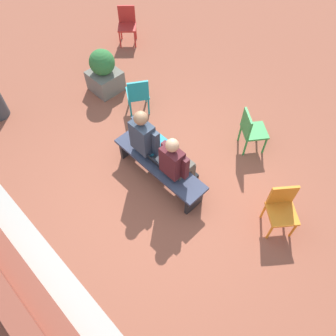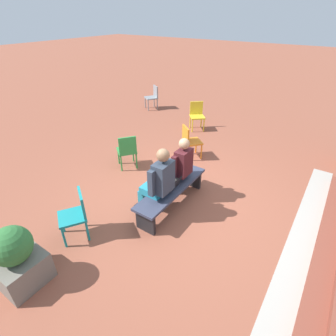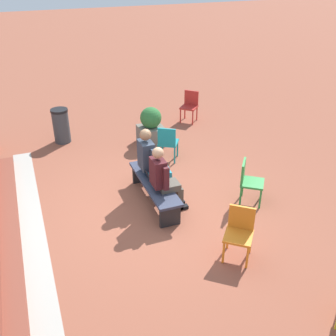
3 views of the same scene
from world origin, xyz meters
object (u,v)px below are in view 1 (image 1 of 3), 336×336
at_px(person_student, 177,163).
at_px(person_adult, 148,138).
at_px(plastic_chair_near_bench_left, 138,93).
at_px(plastic_chair_mid_courtyard, 251,129).
at_px(planter, 104,72).
at_px(laptop, 158,160).
at_px(bench, 159,166).
at_px(plastic_chair_far_left, 127,23).
at_px(plastic_chair_by_pillar, 282,207).

distance_m(person_student, person_adult, 0.66).
bearing_deg(plastic_chair_near_bench_left, person_adult, 146.08).
distance_m(plastic_chair_mid_courtyard, planter, 3.23).
relative_size(laptop, plastic_chair_near_bench_left, 0.38).
height_order(bench, plastic_chair_mid_courtyard, plastic_chair_mid_courtyard).
bearing_deg(person_student, person_adult, -0.37).
bearing_deg(plastic_chair_far_left, planter, 124.41).
xyz_separation_m(laptop, plastic_chair_mid_courtyard, (-0.64, -1.66, -0.02)).
relative_size(person_adult, planter, 1.47).
bearing_deg(planter, plastic_chair_by_pillar, 178.83).
bearing_deg(laptop, plastic_chair_by_pillar, -159.18).
relative_size(plastic_chair_near_bench_left, plastic_chair_far_left, 1.00).
xyz_separation_m(person_adult, laptop, (-0.30, 0.08, -0.23)).
relative_size(bench, planter, 1.91).
bearing_deg(plastic_chair_mid_courtyard, plastic_chair_by_pillar, 143.65).
relative_size(bench, person_adult, 1.31).
bearing_deg(person_adult, plastic_chair_by_pillar, -163.77).
relative_size(person_student, laptop, 4.08).
bearing_deg(plastic_chair_by_pillar, person_adult, 16.23).
distance_m(laptop, plastic_chair_far_left, 4.21).
height_order(laptop, plastic_chair_by_pillar, plastic_chair_by_pillar).
bearing_deg(person_adult, plastic_chair_far_left, -34.96).
distance_m(person_adult, plastic_chair_mid_courtyard, 1.86).
bearing_deg(planter, person_student, 165.39).
bearing_deg(planter, bench, 162.19).
bearing_deg(plastic_chair_far_left, plastic_chair_near_bench_left, 144.47).
xyz_separation_m(bench, plastic_chair_by_pillar, (-1.88, -0.71, 0.13)).
distance_m(plastic_chair_far_left, plastic_chair_mid_courtyard, 4.20).
bearing_deg(plastic_chair_far_left, plastic_chair_mid_courtyard, 170.92).
height_order(plastic_chair_by_pillar, plastic_chair_far_left, same).
xyz_separation_m(person_adult, plastic_chair_by_pillar, (-2.21, -0.64, -0.25)).
distance_m(person_student, plastic_chair_by_pillar, 1.70).
height_order(plastic_chair_by_pillar, plastic_chair_mid_courtyard, same).
xyz_separation_m(person_student, plastic_chair_far_left, (3.86, -2.24, -0.22)).
height_order(plastic_chair_near_bench_left, plastic_chair_mid_courtyard, same).
height_order(person_adult, plastic_chair_far_left, person_adult).
bearing_deg(bench, plastic_chair_mid_courtyard, -110.59).
xyz_separation_m(laptop, plastic_chair_near_bench_left, (1.46, -0.86, -0.02)).
height_order(laptop, planter, planter).
xyz_separation_m(laptop, plastic_chair_far_left, (3.51, -2.32, -0.02)).
relative_size(person_student, plastic_chair_by_pillar, 1.56).
bearing_deg(plastic_chair_near_bench_left, plastic_chair_by_pillar, 177.75).
bearing_deg(plastic_chair_mid_courtyard, planter, 15.12).
height_order(person_adult, plastic_chair_mid_courtyard, person_adult).
bearing_deg(laptop, plastic_chair_far_left, -33.49).
distance_m(plastic_chair_far_left, planter, 1.83).
relative_size(laptop, planter, 0.34).
height_order(plastic_chair_near_bench_left, plastic_chair_by_pillar, same).
bearing_deg(laptop, plastic_chair_mid_courtyard, -111.18).
bearing_deg(plastic_chair_far_left, plastic_chair_by_pillar, 163.59).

